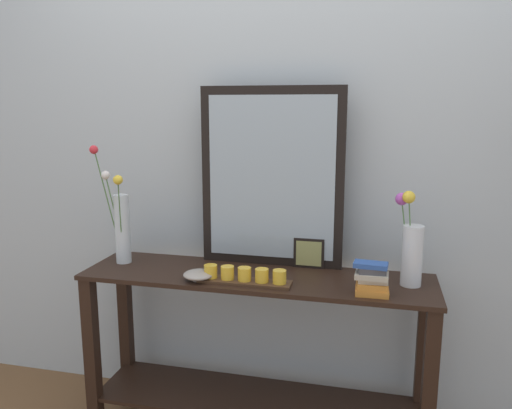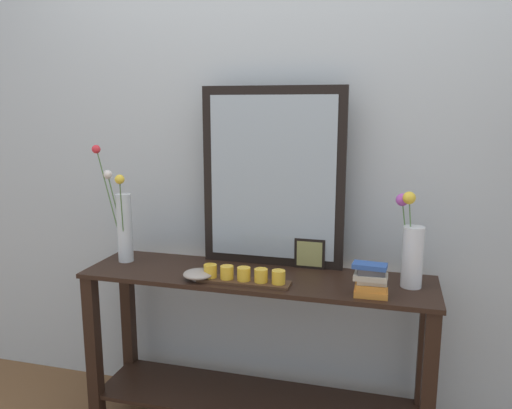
# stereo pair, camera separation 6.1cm
# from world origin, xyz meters

# --- Properties ---
(wall_back) EXTENTS (6.40, 0.08, 2.70)m
(wall_back) POSITION_xyz_m (0.00, 0.32, 1.35)
(wall_back) COLOR #B2BCC1
(wall_back) RESTS_ON ground
(console_table) EXTENTS (1.53, 0.40, 0.78)m
(console_table) POSITION_xyz_m (0.00, 0.00, 0.47)
(console_table) COLOR black
(console_table) RESTS_ON ground
(mirror_leaning) EXTENTS (0.65, 0.03, 0.81)m
(mirror_leaning) POSITION_xyz_m (0.03, 0.17, 1.18)
(mirror_leaning) COLOR black
(mirror_leaning) RESTS_ON console_table
(tall_vase_left) EXTENTS (0.16, 0.14, 0.55)m
(tall_vase_left) POSITION_xyz_m (-0.65, 0.02, 0.97)
(tall_vase_left) COLOR silver
(tall_vase_left) RESTS_ON console_table
(vase_right) EXTENTS (0.12, 0.10, 0.39)m
(vase_right) POSITION_xyz_m (0.64, 0.03, 0.93)
(vase_right) COLOR silver
(vase_right) RESTS_ON console_table
(candle_tray) EXTENTS (0.39, 0.09, 0.07)m
(candle_tray) POSITION_xyz_m (-0.02, -0.11, 0.80)
(candle_tray) COLOR #472D1C
(candle_tray) RESTS_ON console_table
(picture_frame_small) EXTENTS (0.14, 0.01, 0.14)m
(picture_frame_small) POSITION_xyz_m (0.21, 0.15, 0.84)
(picture_frame_small) COLOR black
(picture_frame_small) RESTS_ON console_table
(decorative_bowl) EXTENTS (0.13, 0.13, 0.04)m
(decorative_bowl) POSITION_xyz_m (-0.22, -0.13, 0.80)
(decorative_bowl) COLOR #9E9389
(decorative_bowl) RESTS_ON console_table
(book_stack) EXTENTS (0.14, 0.09, 0.13)m
(book_stack) POSITION_xyz_m (0.49, -0.12, 0.84)
(book_stack) COLOR orange
(book_stack) RESTS_ON console_table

